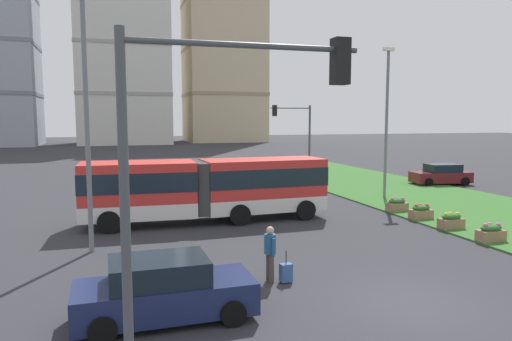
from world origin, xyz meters
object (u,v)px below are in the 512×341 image
object	(u,v)px
car_navy_sedan	(164,290)
apartment_tower_centre	(223,28)
apartment_tower_westcentre	(122,25)
flower_planter_4	(397,204)
car_maroon_sedan	(441,175)
traffic_light_far_right	(297,131)
streetlight_left	(86,111)
streetlight_median	(387,117)
traffic_light_near_left	(205,157)
articulated_bus	(207,188)
flower_planter_3	(421,212)
flower_planter_1	(491,232)
pedestrian_crossing	(270,250)
rolling_suitcase	(286,273)
flower_planter_2	(451,221)

from	to	relation	value
car_navy_sedan	apartment_tower_centre	bearing A→B (deg)	75.91
apartment_tower_westcentre	flower_planter_4	bearing A→B (deg)	-81.44
car_maroon_sedan	traffic_light_far_right	world-z (taller)	traffic_light_far_right
flower_planter_4	streetlight_left	world-z (taller)	streetlight_left
apartment_tower_westcentre	streetlight_median	bearing A→B (deg)	-79.53
car_maroon_sedan	traffic_light_near_left	distance (m)	32.07
articulated_bus	car_navy_sedan	xyz separation A→B (m)	(-3.27, -10.92, -0.90)
flower_planter_3	streetlight_median	xyz separation A→B (m)	(1.90, 6.30, 4.69)
car_maroon_sedan	flower_planter_1	distance (m)	17.70
streetlight_left	streetlight_median	size ratio (longest dim) A/B	1.03
car_navy_sedan	car_maroon_sedan	world-z (taller)	same
flower_planter_1	flower_planter_4	bearing A→B (deg)	90.00
traffic_light_far_right	streetlight_median	world-z (taller)	streetlight_median
traffic_light_near_left	apartment_tower_westcentre	size ratio (longest dim) A/B	0.14
car_navy_sedan	pedestrian_crossing	distance (m)	3.88
flower_planter_1	car_maroon_sedan	bearing A→B (deg)	57.77
car_navy_sedan	rolling_suitcase	distance (m)	4.22
flower_planter_4	streetlight_left	distance (m)	16.47
flower_planter_3	flower_planter_4	distance (m)	2.06
car_navy_sedan	apartment_tower_centre	size ratio (longest dim) A/B	0.09
articulated_bus	flower_planter_4	xyz separation A→B (m)	(10.18, -0.75, -1.23)
car_maroon_sedan	traffic_light_near_left	world-z (taller)	traffic_light_near_left
pedestrian_crossing	flower_planter_4	distance (m)	13.06
apartment_tower_centre	flower_planter_2	bearing A→B (deg)	-96.43
streetlight_left	car_navy_sedan	bearing A→B (deg)	-74.23
traffic_light_far_right	streetlight_left	distance (m)	19.93
streetlight_left	apartment_tower_westcentre	world-z (taller)	apartment_tower_westcentre
rolling_suitcase	car_maroon_sedan	bearing A→B (deg)	41.67
flower_planter_4	streetlight_median	distance (m)	6.60
car_maroon_sedan	apartment_tower_centre	xyz separation A→B (m)	(0.31, 73.85, 24.16)
car_navy_sedan	streetlight_left	bearing A→B (deg)	105.77
streetlight_left	streetlight_median	world-z (taller)	streetlight_left
traffic_light_near_left	apartment_tower_westcentre	distance (m)	94.53
pedestrian_crossing	flower_planter_2	distance (m)	10.85
flower_planter_2	streetlight_median	bearing A→B (deg)	77.37
articulated_bus	flower_planter_4	distance (m)	10.28
flower_planter_1	streetlight_left	xyz separation A→B (m)	(-15.40, 3.35, 4.84)
flower_planter_1	flower_planter_4	size ratio (longest dim) A/B	1.00
flower_planter_1	streetlight_left	distance (m)	16.49
pedestrian_crossing	traffic_light_near_left	size ratio (longest dim) A/B	0.27
pedestrian_crossing	flower_planter_4	size ratio (longest dim) A/B	1.58
traffic_light_far_right	streetlight_left	world-z (taller)	streetlight_left
car_maroon_sedan	pedestrian_crossing	distance (m)	25.67
traffic_light_far_right	articulated_bus	bearing A→B (deg)	-130.93
flower_planter_3	streetlight_median	bearing A→B (deg)	73.21
traffic_light_far_right	apartment_tower_westcentre	world-z (taller)	apartment_tower_westcentre
pedestrian_crossing	streetlight_median	xyz separation A→B (m)	(11.93, 12.58, 4.12)
pedestrian_crossing	apartment_tower_westcentre	world-z (taller)	apartment_tower_westcentre
flower_planter_3	flower_planter_1	bearing A→B (deg)	-90.00
rolling_suitcase	apartment_tower_westcentre	xyz separation A→B (m)	(-2.23, 86.98, 23.23)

